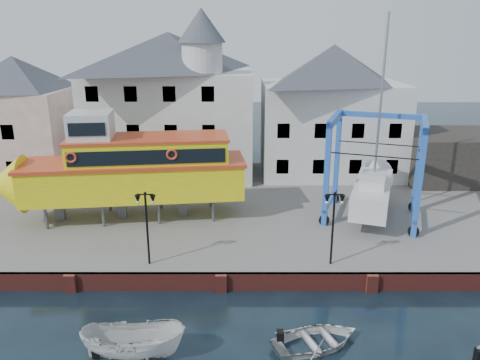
{
  "coord_description": "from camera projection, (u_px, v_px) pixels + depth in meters",
  "views": [
    {
      "loc": [
        1.01,
        -21.98,
        13.23
      ],
      "look_at": [
        1.0,
        7.0,
        4.0
      ],
      "focal_mm": 35.0,
      "sensor_mm": 36.0,
      "label": 1
    }
  ],
  "objects": [
    {
      "name": "ground",
      "position": [
        221.0,
        291.0,
        24.96
      ],
      "size": [
        140.0,
        140.0,
        0.0
      ],
      "primitive_type": "plane",
      "color": "black",
      "rests_on": "ground"
    },
    {
      "name": "hardstanding",
      "position": [
        227.0,
        208.0,
        35.29
      ],
      "size": [
        44.0,
        22.0,
        1.0
      ],
      "primitive_type": "cube",
      "color": "#5F5D5A",
      "rests_on": "ground"
    },
    {
      "name": "quay_wall",
      "position": [
        221.0,
        282.0,
        24.91
      ],
      "size": [
        44.0,
        0.47,
        1.0
      ],
      "color": "maroon",
      "rests_on": "ground"
    },
    {
      "name": "building_pink",
      "position": [
        20.0,
        118.0,
        40.25
      ],
      "size": [
        8.0,
        7.0,
        10.3
      ],
      "color": "tan",
      "rests_on": "hardstanding"
    },
    {
      "name": "building_white_main",
      "position": [
        172.0,
        103.0,
        40.26
      ],
      "size": [
        14.0,
        8.3,
        14.0
      ],
      "color": "beige",
      "rests_on": "hardstanding"
    },
    {
      "name": "building_white_right",
      "position": [
        331.0,
        111.0,
        41.06
      ],
      "size": [
        12.0,
        8.0,
        11.2
      ],
      "color": "beige",
      "rests_on": "hardstanding"
    },
    {
      "name": "shed_dark",
      "position": [
        449.0,
        156.0,
        40.24
      ],
      "size": [
        8.0,
        7.0,
        4.0
      ],
      "primitive_type": "cube",
      "color": "black",
      "rests_on": "hardstanding"
    },
    {
      "name": "lamp_post_left",
      "position": [
        146.0,
        210.0,
        24.84
      ],
      "size": [
        1.12,
        0.32,
        4.2
      ],
      "color": "black",
      "rests_on": "hardstanding"
    },
    {
      "name": "lamp_post_right",
      "position": [
        334.0,
        210.0,
        24.84
      ],
      "size": [
        1.12,
        0.32,
        4.2
      ],
      "color": "black",
      "rests_on": "hardstanding"
    },
    {
      "name": "tour_boat",
      "position": [
        120.0,
        169.0,
        31.18
      ],
      "size": [
        17.16,
        5.96,
        7.32
      ],
      "rotation": [
        0.0,
        0.0,
        0.12
      ],
      "color": "#59595E",
      "rests_on": "hardstanding"
    },
    {
      "name": "travel_lift",
      "position": [
        374.0,
        183.0,
        32.18
      ],
      "size": [
        7.5,
        9.12,
        13.4
      ],
      "rotation": [
        0.0,
        0.0,
        -0.34
      ],
      "color": "#194AA3",
      "rests_on": "hardstanding"
    },
    {
      "name": "motorboat_a",
      "position": [
        135.0,
        357.0,
        19.9
      ],
      "size": [
        4.5,
        1.75,
        1.73
      ],
      "primitive_type": "imported",
      "rotation": [
        0.0,
        0.0,
        1.56
      ],
      "color": "silver",
      "rests_on": "ground"
    },
    {
      "name": "motorboat_b",
      "position": [
        316.0,
        346.0,
        20.61
      ],
      "size": [
        4.77,
        4.09,
        0.83
      ],
      "primitive_type": "imported",
      "rotation": [
        0.0,
        0.0,
        1.92
      ],
      "color": "silver",
      "rests_on": "ground"
    }
  ]
}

